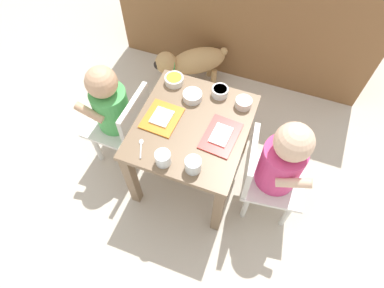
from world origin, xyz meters
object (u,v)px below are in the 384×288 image
object	(u,v)px
seated_child_left	(113,107)
cereal_bowl_left_side	(174,80)
seated_child_right	(280,163)
food_tray_right	(221,136)
food_tray_left	(162,118)
water_cup_left	(193,165)
cereal_bowl_right_side	(220,91)
veggie_bowl_near	(243,103)
dog	(191,62)
dining_table	(192,136)
spoon_by_left_tray	(141,147)
water_cup_right	(163,159)
veggie_bowl_far	(192,96)

from	to	relation	value
seated_child_left	cereal_bowl_left_side	size ratio (longest dim) A/B	6.98
seated_child_right	food_tray_right	bearing A→B (deg)	176.77
seated_child_right	food_tray_left	distance (m)	0.55
water_cup_left	cereal_bowl_right_side	distance (m)	0.42
seated_child_left	veggie_bowl_near	bearing A→B (deg)	17.33
food_tray_left	dog	bearing A→B (deg)	98.95
dining_table	food_tray_right	xyz separation A→B (m)	(0.14, -0.02, 0.09)
seated_child_right	spoon_by_left_tray	xyz separation A→B (m)	(-0.58, -0.16, 0.04)
water_cup_left	water_cup_right	size ratio (longest dim) A/B	1.03
cereal_bowl_right_side	seated_child_left	bearing A→B (deg)	-155.77
seated_child_left	cereal_bowl_right_side	distance (m)	0.52
water_cup_right	cereal_bowl_left_side	distance (m)	0.45
dog	seated_child_right	bearing A→B (deg)	-45.38
cereal_bowl_left_side	veggie_bowl_far	bearing A→B (deg)	-28.98
dining_table	seated_child_right	xyz separation A→B (m)	(0.41, -0.03, 0.05)
veggie_bowl_near	cereal_bowl_right_side	xyz separation A→B (m)	(-0.12, 0.03, 0.00)
seated_child_right	spoon_by_left_tray	bearing A→B (deg)	-164.83
seated_child_left	cereal_bowl_left_side	xyz separation A→B (m)	(0.24, 0.21, 0.07)
seated_child_right	food_tray_left	xyz separation A→B (m)	(-0.55, 0.02, 0.04)
dining_table	veggie_bowl_near	distance (m)	0.28
dog	cereal_bowl_left_side	bearing A→B (deg)	-80.49
food_tray_left	water_cup_left	world-z (taller)	water_cup_left
seated_child_left	veggie_bowl_near	size ratio (longest dim) A/B	8.32
seated_child_left	dog	size ratio (longest dim) A/B	1.54
water_cup_right	cereal_bowl_left_side	size ratio (longest dim) A/B	0.72
food_tray_left	veggie_bowl_far	world-z (taller)	veggie_bowl_far
water_cup_left	cereal_bowl_left_side	size ratio (longest dim) A/B	0.75
dining_table	seated_child_left	xyz separation A→B (m)	(-0.41, 0.00, 0.03)
water_cup_right	cereal_bowl_right_side	distance (m)	0.45
water_cup_left	veggie_bowl_far	distance (m)	0.37
cereal_bowl_left_side	food_tray_right	bearing A→B (deg)	-35.84
seated_child_left	veggie_bowl_far	size ratio (longest dim) A/B	7.12
veggie_bowl_far	spoon_by_left_tray	bearing A→B (deg)	-108.73
food_tray_right	cereal_bowl_right_side	distance (m)	0.24
cereal_bowl_left_side	veggie_bowl_far	size ratio (longest dim) A/B	1.02
dining_table	water_cup_right	size ratio (longest dim) A/B	8.28
dining_table	seated_child_left	world-z (taller)	seated_child_left
food_tray_right	water_cup_left	distance (m)	0.20
seated_child_left	food_tray_right	world-z (taller)	seated_child_left
food_tray_right	cereal_bowl_right_side	xyz separation A→B (m)	(-0.08, 0.23, 0.02)
food_tray_right	spoon_by_left_tray	bearing A→B (deg)	-150.48
seated_child_right	veggie_bowl_far	xyz separation A→B (m)	(-0.46, 0.17, 0.06)
food_tray_right	water_cup_left	bearing A→B (deg)	-106.69
veggie_bowl_far	spoon_by_left_tray	xyz separation A→B (m)	(-0.11, -0.33, -0.02)
dining_table	dog	bearing A→B (deg)	110.91
dining_table	seated_child_right	bearing A→B (deg)	-4.21
veggie_bowl_near	cereal_bowl_left_side	size ratio (longest dim) A/B	0.84
dining_table	cereal_bowl_left_side	distance (m)	0.29
cereal_bowl_left_side	cereal_bowl_right_side	xyz separation A→B (m)	(0.23, 0.00, 0.00)
veggie_bowl_far	water_cup_left	bearing A→B (deg)	-69.11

